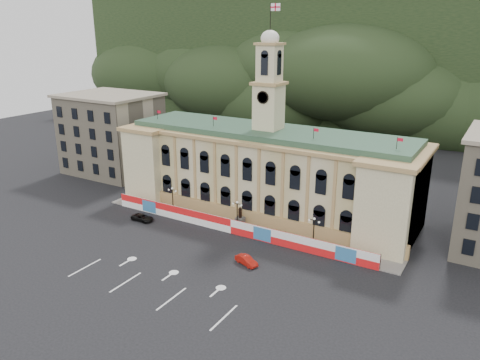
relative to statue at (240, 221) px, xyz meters
The scene contains 13 objects.
ground 18.04m from the statue, 90.00° to the right, with size 260.00×260.00×0.00m, color black.
lane_markings 23.03m from the statue, 90.00° to the right, with size 26.00×10.00×0.02m, color white, non-canonical shape.
hill_ridge 105.59m from the statue, 89.98° to the left, with size 230.00×80.00×64.00m.
city_hall 11.71m from the statue, 90.00° to the left, with size 56.20×17.60×37.10m.
side_building_left 45.63m from the statue, 163.26° to the left, with size 21.00×17.00×18.60m.
hoarding_fence 2.93m from the statue, 88.90° to the right, with size 50.00×0.44×2.50m.
pavement 1.13m from the statue, 90.00° to the right, with size 56.00×5.50×0.16m, color slate.
statue is the anchor object (origin of this frame).
lamp_left 14.16m from the statue, behind, with size 1.96×0.44×5.15m.
lamp_center 2.14m from the statue, 90.00° to the right, with size 1.96×0.44×5.15m.
lamp_right 14.16m from the statue, ahead, with size 1.96×0.44×5.15m.
red_sedan 13.53m from the statue, 55.38° to the right, with size 4.09×2.53×1.27m, color #A2130B.
black_suv 17.83m from the statue, 158.10° to the right, with size 4.32×2.02×1.20m, color black.
Camera 1 is at (38.34, -46.45, 33.36)m, focal length 35.00 mm.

